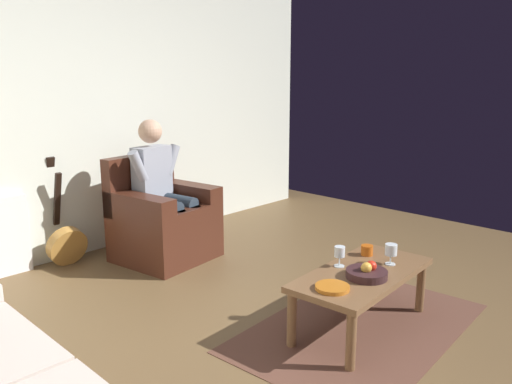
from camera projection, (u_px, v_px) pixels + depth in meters
ground_plane at (332, 345)px, 3.25m from camera, size 6.51×6.51×0.00m
wall_back at (92, 109)px, 4.78m from camera, size 5.66×0.06×2.68m
rug at (359, 327)px, 3.48m from camera, size 1.84×1.22×0.01m
armchair at (162, 222)px, 4.73m from camera, size 0.86×0.83×0.94m
person_seated at (162, 186)px, 4.64m from camera, size 0.61×0.61×1.27m
coffee_table at (362, 279)px, 3.41m from camera, size 1.11×0.58×0.40m
guitar at (66, 242)px, 4.58m from camera, size 0.35×0.32×0.96m
wine_glass_near at (391, 251)px, 3.49m from camera, size 0.08×0.08×0.14m
wine_glass_far at (340, 253)px, 3.46m from camera, size 0.07×0.07×0.14m
fruit_bowl at (367, 273)px, 3.28m from camera, size 0.26×0.26×0.11m
decorative_dish at (332, 287)px, 3.11m from camera, size 0.21×0.21×0.02m
candle_jar at (367, 250)px, 3.69m from camera, size 0.09×0.09×0.07m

